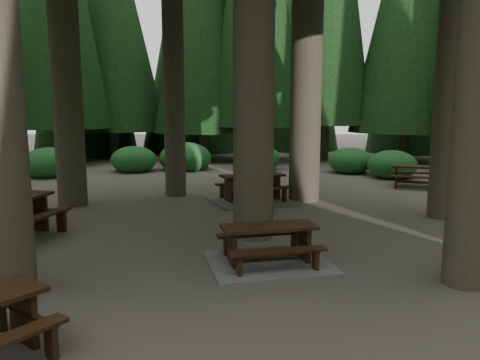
{
  "coord_description": "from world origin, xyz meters",
  "views": [
    {
      "loc": [
        0.55,
        -9.42,
        2.69
      ],
      "look_at": [
        0.52,
        0.94,
        1.1
      ],
      "focal_mm": 35.0,
      "sensor_mm": 36.0,
      "label": 1
    }
  ],
  "objects_px": {
    "picnic_table_a": "(269,252)",
    "picnic_table_d": "(418,173)",
    "picnic_table_b": "(9,212)",
    "picnic_table_c": "(252,192)"
  },
  "relations": [
    {
      "from": "picnic_table_a",
      "to": "picnic_table_d",
      "type": "height_order",
      "value": "picnic_table_d"
    },
    {
      "from": "picnic_table_a",
      "to": "picnic_table_c",
      "type": "distance_m",
      "value": 5.61
    },
    {
      "from": "picnic_table_c",
      "to": "picnic_table_d",
      "type": "distance_m",
      "value": 6.25
    },
    {
      "from": "picnic_table_a",
      "to": "picnic_table_d",
      "type": "distance_m",
      "value": 9.82
    },
    {
      "from": "picnic_table_a",
      "to": "picnic_table_b",
      "type": "xyz_separation_m",
      "value": [
        -5.27,
        1.57,
        0.35
      ]
    },
    {
      "from": "picnic_table_b",
      "to": "picnic_table_c",
      "type": "relative_size",
      "value": 0.81
    },
    {
      "from": "picnic_table_b",
      "to": "picnic_table_c",
      "type": "distance_m",
      "value": 6.53
    },
    {
      "from": "picnic_table_d",
      "to": "picnic_table_b",
      "type": "bearing_deg",
      "value": -129.77
    },
    {
      "from": "picnic_table_a",
      "to": "picnic_table_b",
      "type": "distance_m",
      "value": 5.51
    },
    {
      "from": "picnic_table_a",
      "to": "picnic_table_c",
      "type": "height_order",
      "value": "picnic_table_c"
    }
  ]
}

